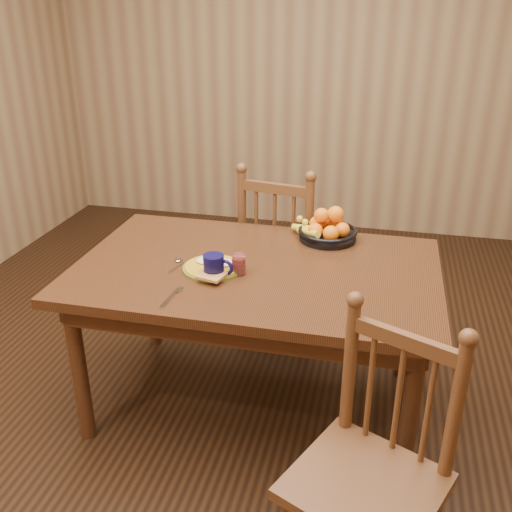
% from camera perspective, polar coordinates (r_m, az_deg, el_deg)
% --- Properties ---
extents(room, '(4.52, 5.02, 2.72)m').
position_cam_1_polar(room, '(2.34, 0.00, 12.37)').
color(room, black).
rests_on(room, ground).
extents(dining_table, '(1.60, 1.00, 0.75)m').
position_cam_1_polar(dining_table, '(2.57, 0.00, -2.74)').
color(dining_table, black).
rests_on(dining_table, ground).
extents(chair_far, '(0.54, 0.52, 1.02)m').
position_cam_1_polar(chair_far, '(3.26, 2.83, 0.13)').
color(chair_far, '#472A15').
rests_on(chair_far, ground).
extents(chair_near, '(0.57, 0.56, 0.97)m').
position_cam_1_polar(chair_near, '(1.96, 11.48, -20.50)').
color(chair_near, '#472A15').
rests_on(chair_near, ground).
extents(breakfast_plate, '(0.26, 0.30, 0.04)m').
position_cam_1_polar(breakfast_plate, '(2.50, -4.35, -1.14)').
color(breakfast_plate, '#59601E').
rests_on(breakfast_plate, dining_table).
extents(fork, '(0.04, 0.18, 0.00)m').
position_cam_1_polar(fork, '(2.30, -8.40, -3.97)').
color(fork, silver).
rests_on(fork, dining_table).
extents(spoon, '(0.05, 0.16, 0.01)m').
position_cam_1_polar(spoon, '(2.58, -7.86, -0.61)').
color(spoon, silver).
rests_on(spoon, dining_table).
extents(coffee_mug, '(0.13, 0.09, 0.10)m').
position_cam_1_polar(coffee_mug, '(2.42, -4.15, -0.99)').
color(coffee_mug, black).
rests_on(coffee_mug, dining_table).
extents(juice_glass, '(0.06, 0.06, 0.09)m').
position_cam_1_polar(juice_glass, '(2.45, -1.75, -0.90)').
color(juice_glass, silver).
rests_on(juice_glass, dining_table).
extents(fruit_bowl, '(0.32, 0.29, 0.17)m').
position_cam_1_polar(fruit_bowl, '(2.82, 7.08, 2.66)').
color(fruit_bowl, black).
rests_on(fruit_bowl, dining_table).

